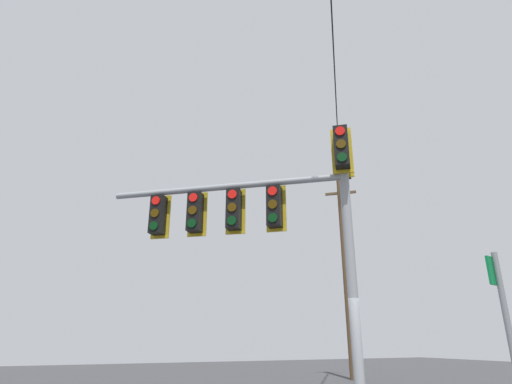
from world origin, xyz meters
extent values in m
cylinder|color=gray|center=(-0.11, -0.99, 2.93)|extent=(0.20, 0.20, 5.86)
cylinder|color=gray|center=(2.01, -2.65, 5.02)|extent=(4.33, 3.42, 0.14)
cube|color=black|center=(0.07, -0.76, 5.57)|extent=(0.42, 0.42, 0.90)
cube|color=#B29319|center=(-0.03, -0.89, 5.57)|extent=(0.37, 0.30, 1.04)
cylinder|color=red|center=(0.17, -0.63, 5.87)|extent=(0.18, 0.15, 0.20)
cylinder|color=#3C2703|center=(0.17, -0.63, 5.57)|extent=(0.18, 0.15, 0.20)
cylinder|color=black|center=(0.17, -0.63, 5.27)|extent=(0.18, 0.15, 0.20)
cube|color=black|center=(-0.30, -1.23, 5.57)|extent=(0.42, 0.42, 0.90)
cube|color=#B29319|center=(-0.19, -1.09, 5.57)|extent=(0.37, 0.30, 1.04)
cylinder|color=red|center=(-0.40, -1.36, 5.87)|extent=(0.18, 0.15, 0.20)
cylinder|color=#3C2703|center=(-0.40, -1.36, 5.57)|extent=(0.18, 0.15, 0.20)
cylinder|color=black|center=(-0.40, -1.36, 5.27)|extent=(0.18, 0.15, 0.20)
cube|color=black|center=(1.08, -1.93, 4.47)|extent=(0.42, 0.42, 0.90)
cube|color=#B29319|center=(0.97, -2.06, 4.47)|extent=(0.36, 0.31, 1.04)
cylinder|color=red|center=(1.19, -1.80, 4.77)|extent=(0.17, 0.15, 0.20)
cylinder|color=#3C2703|center=(1.19, -1.80, 4.47)|extent=(0.17, 0.15, 0.20)
cylinder|color=black|center=(1.19, -1.80, 4.17)|extent=(0.17, 0.15, 0.20)
cube|color=black|center=(1.81, -2.49, 4.47)|extent=(0.42, 0.42, 0.90)
cube|color=#B29319|center=(1.71, -2.63, 4.47)|extent=(0.38, 0.29, 1.04)
cylinder|color=red|center=(1.90, -2.36, 4.77)|extent=(0.18, 0.14, 0.20)
cylinder|color=#3C2703|center=(1.90, -2.36, 4.47)|extent=(0.18, 0.14, 0.20)
cylinder|color=black|center=(1.90, -2.36, 4.17)|extent=(0.18, 0.14, 0.20)
cube|color=black|center=(2.53, -3.05, 4.47)|extent=(0.42, 0.42, 0.90)
cube|color=#B29319|center=(2.43, -3.19, 4.47)|extent=(0.38, 0.29, 1.04)
cylinder|color=red|center=(2.63, -2.92, 4.77)|extent=(0.18, 0.14, 0.20)
cylinder|color=#3C2703|center=(2.63, -2.92, 4.47)|extent=(0.18, 0.14, 0.20)
cylinder|color=black|center=(2.63, -2.92, 4.17)|extent=(0.18, 0.14, 0.20)
cube|color=black|center=(3.25, -3.62, 4.47)|extent=(0.42, 0.42, 0.90)
cube|color=#B29319|center=(3.15, -3.75, 4.47)|extent=(0.38, 0.30, 1.04)
cylinder|color=red|center=(3.35, -3.49, 4.77)|extent=(0.18, 0.14, 0.20)
cylinder|color=#3C2703|center=(3.35, -3.49, 4.47)|extent=(0.18, 0.14, 0.20)
cylinder|color=black|center=(3.35, -3.49, 4.17)|extent=(0.18, 0.14, 0.20)
cylinder|color=#4C3823|center=(-7.67, -11.46, 5.23)|extent=(0.35, 0.35, 10.45)
cube|color=#4C3823|center=(-7.67, -11.46, 9.09)|extent=(1.31, 1.13, 0.12)
cube|color=#0C7238|center=(0.33, 2.37, 2.52)|extent=(0.30, 0.11, 0.34)
cube|color=white|center=(0.34, 2.35, 2.52)|extent=(0.23, 0.08, 0.28)
camera|label=1|loc=(4.96, 5.77, 1.75)|focal=29.26mm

